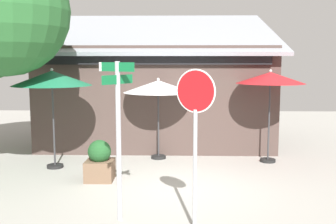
{
  "coord_description": "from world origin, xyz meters",
  "views": [
    {
      "loc": [
        0.06,
        -8.95,
        2.92
      ],
      "look_at": [
        -0.2,
        1.2,
        1.6
      ],
      "focal_mm": 43.09,
      "sensor_mm": 36.0,
      "label": 1
    }
  ],
  "objects": [
    {
      "name": "patio_umbrella_crimson_right",
      "position": [
        2.64,
        2.45,
        2.38
      ],
      "size": [
        1.93,
        1.93,
        2.65
      ],
      "color": "black",
      "rests_on": "ground"
    },
    {
      "name": "street_sign_post",
      "position": [
        -1.01,
        -1.89,
        1.75
      ],
      "size": [
        0.69,
        0.64,
        2.9
      ],
      "color": "#A8AAB2",
      "rests_on": "ground"
    },
    {
      "name": "patio_umbrella_forest_green_left",
      "position": [
        -3.3,
        1.66,
        2.41
      ],
      "size": [
        2.11,
        2.11,
        2.7
      ],
      "color": "black",
      "rests_on": "ground"
    },
    {
      "name": "ground_plane",
      "position": [
        0.0,
        0.0,
        -0.05
      ],
      "size": [
        28.0,
        28.0,
        0.1
      ],
      "primitive_type": "cube",
      "color": "#9E9B93"
    },
    {
      "name": "patio_umbrella_ivory_center",
      "position": [
        -0.53,
        2.77,
        2.12
      ],
      "size": [
        2.05,
        2.05,
        2.4
      ],
      "color": "black",
      "rests_on": "ground"
    },
    {
      "name": "cafe_building",
      "position": [
        -0.68,
        5.71,
        1.77
      ],
      "size": [
        8.07,
        5.73,
        4.77
      ],
      "color": "#473833",
      "rests_on": "ground"
    },
    {
      "name": "stop_sign",
      "position": [
        0.34,
        -2.29,
        1.91
      ],
      "size": [
        0.64,
        0.38,
        2.77
      ],
      "color": "#A8AAB2",
      "rests_on": "ground"
    },
    {
      "name": "sidewalk_planter",
      "position": [
        -1.85,
        0.55,
        0.45
      ],
      "size": [
        0.67,
        0.67,
        1.0
      ],
      "color": "brown",
      "rests_on": "ground"
    }
  ]
}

